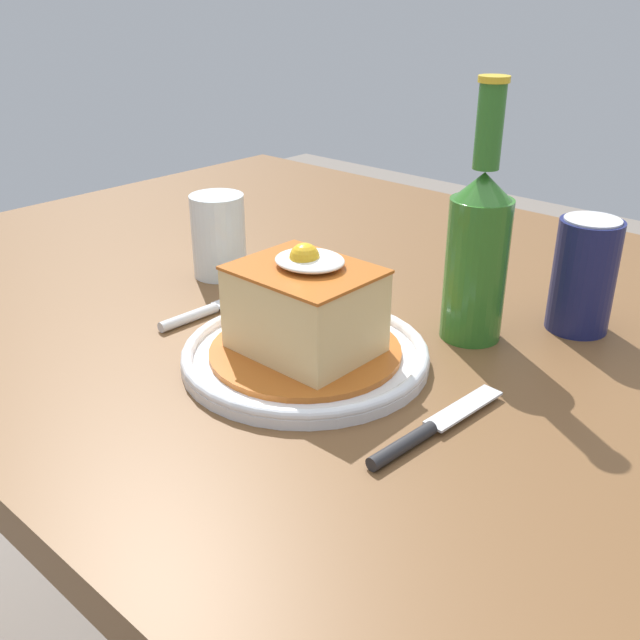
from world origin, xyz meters
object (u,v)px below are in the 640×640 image
object	(u,v)px
fork	(204,312)
beer_bottle_green	(478,248)
drinking_glass	(219,241)
main_plate	(306,355)
knife	(421,434)
soda_can	(584,275)

from	to	relation	value
fork	beer_bottle_green	distance (m)	0.31
fork	drinking_glass	distance (m)	0.14
main_plate	beer_bottle_green	xyz separation A→B (m)	(0.09, 0.16, 0.09)
knife	beer_bottle_green	world-z (taller)	beer_bottle_green
beer_bottle_green	soda_can	bearing A→B (deg)	51.22
main_plate	beer_bottle_green	bearing A→B (deg)	61.72
main_plate	knife	size ratio (longest dim) A/B	1.48
fork	knife	distance (m)	0.32
main_plate	knife	xyz separation A→B (m)	(0.16, -0.03, -0.00)
knife	beer_bottle_green	bearing A→B (deg)	110.90
main_plate	beer_bottle_green	world-z (taller)	beer_bottle_green
main_plate	fork	size ratio (longest dim) A/B	1.73
soda_can	drinking_glass	world-z (taller)	soda_can
knife	beer_bottle_green	xyz separation A→B (m)	(-0.07, 0.20, 0.09)
main_plate	beer_bottle_green	size ratio (longest dim) A/B	0.92
soda_can	knife	bearing A→B (deg)	-90.18
soda_can	beer_bottle_green	size ratio (longest dim) A/B	0.47
soda_can	drinking_glass	distance (m)	0.44
drinking_glass	soda_can	bearing A→B (deg)	21.07
beer_bottle_green	drinking_glass	size ratio (longest dim) A/B	2.53
knife	soda_can	size ratio (longest dim) A/B	1.34
main_plate	knife	distance (m)	0.17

